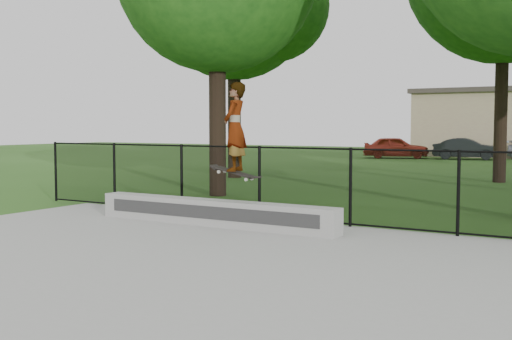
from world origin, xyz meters
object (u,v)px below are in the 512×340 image
(grind_ledge, at_px, (213,213))
(car_a, at_px, (396,147))
(skater_airborne, at_px, (235,129))
(car_b, at_px, (467,149))

(grind_ledge, height_order, car_a, car_a)
(car_a, xyz_separation_m, skater_airborne, (6.17, -27.34, 1.26))
(car_a, height_order, skater_airborne, skater_airborne)
(grind_ledge, relative_size, car_b, 1.54)
(car_b, relative_size, skater_airborne, 1.88)
(car_b, bearing_deg, skater_airborne, 174.66)
(car_a, bearing_deg, grind_ledge, 172.40)
(skater_airborne, bearing_deg, car_b, 94.44)
(skater_airborne, bearing_deg, grind_ledge, 172.37)
(grind_ledge, distance_m, skater_airborne, 1.71)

